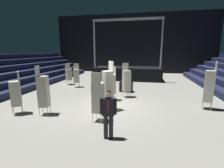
{
  "coord_description": "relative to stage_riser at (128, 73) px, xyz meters",
  "views": [
    {
      "loc": [
        1.76,
        -7.97,
        2.95
      ],
      "look_at": [
        0.26,
        -0.59,
        1.4
      ],
      "focal_mm": 25.51,
      "sensor_mm": 36.0,
      "label": 1
    }
  ],
  "objects": [
    {
      "name": "ground_plane",
      "position": [
        0.0,
        -9.03,
        -0.77
      ],
      "size": [
        22.0,
        30.0,
        0.1
      ],
      "primitive_type": "cube",
      "color": "gray"
    },
    {
      "name": "arena_end_wall",
      "position": [
        0.0,
        5.97,
        3.28
      ],
      "size": [
        22.0,
        0.3,
        8.0
      ],
      "primitive_type": "cube",
      "color": "black",
      "rests_on": "ground_plane"
    },
    {
      "name": "stage_riser",
      "position": [
        0.0,
        0.0,
        0.0
      ],
      "size": [
        6.99,
        3.07,
        6.0
      ],
      "color": "black",
      "rests_on": "ground_plane"
    },
    {
      "name": "man_with_tie",
      "position": [
        0.64,
        -12.12,
        0.26
      ],
      "size": [
        0.57,
        0.28,
        1.73
      ],
      "rotation": [
        0.0,
        0.0,
        3.27
      ],
      "color": "black",
      "rests_on": "ground_plane"
    },
    {
      "name": "chair_stack_front_left",
      "position": [
        -3.76,
        -4.77,
        0.26
      ],
      "size": [
        0.55,
        0.55,
        1.96
      ],
      "rotation": [
        0.0,
        0.0,
        3.46
      ],
      "color": "#B2B5BA",
      "rests_on": "ground_plane"
    },
    {
      "name": "chair_stack_front_right",
      "position": [
        -0.16,
        -7.73,
        0.31
      ],
      "size": [
        0.48,
        0.48,
        2.05
      ],
      "rotation": [
        0.0,
        0.0,
        3.06
      ],
      "color": "#B2B5BA",
      "rests_on": "ground_plane"
    },
    {
      "name": "chair_stack_mid_left",
      "position": [
        -4.13,
        -10.8,
        0.31
      ],
      "size": [
        0.62,
        0.62,
        2.05
      ],
      "rotation": [
        0.0,
        0.0,
        2.25
      ],
      "color": "#B2B5BA",
      "rests_on": "ground_plane"
    },
    {
      "name": "chair_stack_mid_right",
      "position": [
        -4.87,
        -3.93,
        0.22
      ],
      "size": [
        0.62,
        0.62,
        1.88
      ],
      "rotation": [
        0.0,
        0.0,
        4.0
      ],
      "color": "#B2B5BA",
      "rests_on": "ground_plane"
    },
    {
      "name": "chair_stack_mid_centre",
      "position": [
        0.01,
        -9.45,
        0.52
      ],
      "size": [
        0.62,
        0.62,
        2.48
      ],
      "rotation": [
        0.0,
        0.0,
        2.31
      ],
      "color": "#B2B5BA",
      "rests_on": "ground_plane"
    },
    {
      "name": "chair_stack_rear_left",
      "position": [
        0.66,
        -6.91,
        0.39
      ],
      "size": [
        0.6,
        0.6,
        2.22
      ],
      "rotation": [
        0.0,
        0.0,
        3.68
      ],
      "color": "#B2B5BA",
      "rests_on": "ground_plane"
    },
    {
      "name": "chair_stack_rear_right",
      "position": [
        5.02,
        -8.31,
        0.52
      ],
      "size": [
        0.55,
        0.55,
        2.48
      ],
      "rotation": [
        0.0,
        0.0,
        1.29
      ],
      "color": "#B2B5BA",
      "rests_on": "ground_plane"
    },
    {
      "name": "chair_stack_rear_centre",
      "position": [
        -2.79,
        -10.63,
        0.43
      ],
      "size": [
        0.54,
        0.54,
        2.31
      ],
      "rotation": [
        0.0,
        0.0,
        4.96
      ],
      "color": "#B2B5BA",
      "rests_on": "ground_plane"
    },
    {
      "name": "chair_stack_aisle_left",
      "position": [
        -0.09,
        -10.83,
        0.35
      ],
      "size": [
        0.48,
        0.48,
        2.14
      ],
      "rotation": [
        0.0,
        0.0,
        6.19
      ],
      "color": "#B2B5BA",
      "rests_on": "ground_plane"
    },
    {
      "name": "equipment_road_case",
      "position": [
        0.49,
        -5.46,
        -0.35
      ],
      "size": [
        0.99,
        0.75,
        0.74
      ],
      "primitive_type": "cube",
      "rotation": [
        0.0,
        0.0,
        -0.17
      ],
      "color": "black",
      "rests_on": "ground_plane"
    }
  ]
}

